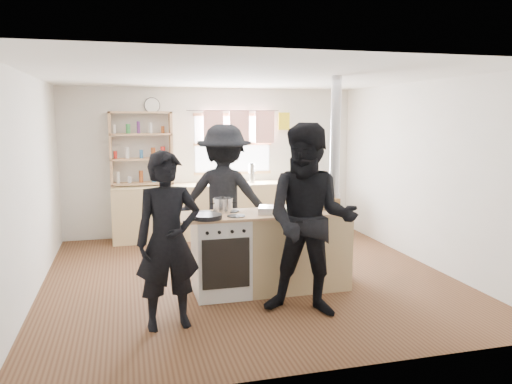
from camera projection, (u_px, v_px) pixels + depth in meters
ground at (248, 276)px, 6.38m from camera, size 5.00×5.00×0.01m
back_counter at (216, 210)px, 8.44m from camera, size 3.40×0.55×0.90m
shelving_unit at (141, 148)px, 8.09m from camera, size 1.00×0.28×1.20m
thermos at (252, 173)px, 8.50m from camera, size 0.10×0.10×0.32m
cooking_island at (271, 251)px, 5.82m from camera, size 1.97×0.64×0.93m
skillet_greens at (207, 216)px, 5.36m from camera, size 0.45×0.45×0.05m
roast_tray at (274, 210)px, 5.67m from camera, size 0.41×0.37×0.08m
stockpot_stove at (223, 205)px, 5.74m from camera, size 0.23×0.23×0.19m
stockpot_counter at (307, 200)px, 5.93m from camera, size 0.31×0.31×0.23m
bread_board at (331, 205)px, 5.94m from camera, size 0.33×0.29×0.12m
flue_heater at (333, 227)px, 6.20m from camera, size 0.35×0.35×2.50m
person_near_left at (168, 241)px, 4.73m from camera, size 0.67×0.48×1.71m
person_near_right at (310, 221)px, 5.03m from camera, size 1.19×1.09×1.96m
person_far at (225, 198)px, 6.56m from camera, size 1.42×1.13×1.92m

